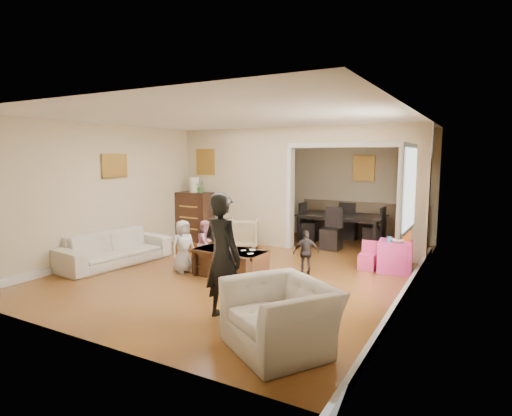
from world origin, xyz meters
The scene contains 27 objects.
floor centered at (0.00, 0.00, 0.00)m, with size 7.00×7.00×0.00m, color #9B5728.
partition_left centered at (-1.38, 1.80, 1.30)m, with size 2.75×0.18×2.60m, color beige.
partition_right centered at (2.48, 1.80, 1.30)m, with size 0.55×0.18×2.60m, color beige.
partition_header centered at (1.10, 1.80, 2.42)m, with size 2.22×0.18×0.35m, color beige.
window_pane centered at (2.73, -0.40, 1.55)m, with size 0.03×0.95×1.10m, color white.
framed_art_partition centered at (-2.20, 1.70, 1.85)m, with size 0.45×0.03×0.55m, color brown.
framed_art_sofa_wall centered at (-2.71, -0.60, 1.80)m, with size 0.03×0.55×0.40m, color brown.
framed_art_alcove centered at (1.10, 3.44, 1.70)m, with size 0.45×0.03×0.55m, color brown.
sofa centered at (-2.28, -1.07, 0.30)m, with size 2.06×0.80×0.60m, color beige.
armchair_back centered at (-0.97, 1.37, 0.32)m, with size 0.68×0.70×0.64m, color tan.
armchair_front centered at (1.87, -2.66, 0.35)m, with size 1.07×0.93×0.70m, color beige.
dresser centered at (-2.34, 1.44, 0.57)m, with size 0.83×0.47×1.14m, color #33180F.
table_lamp centered at (-2.34, 1.44, 1.32)m, with size 0.22×0.22×0.36m, color #FFF5CF.
potted_plant centered at (-2.14, 1.44, 1.28)m, with size 0.25×0.21×0.28m, color #417433.
coffee_table centered at (0.01, -0.71, 0.22)m, with size 1.20×0.60×0.45m, color #3D2313.
coffee_cup centered at (0.11, -0.76, 0.49)m, with size 0.09×0.09×0.09m, color white.
play_table centered at (2.34, 0.94, 0.27)m, with size 0.55×0.55×0.53m, color #FF43AE.
cereal_box centered at (2.46, 1.04, 0.68)m, with size 0.20×0.07×0.30m, color yellow.
cyan_cup centered at (2.24, 0.89, 0.57)m, with size 0.08×0.08×0.08m, color #29A6D0.
toy_block centered at (2.22, 1.06, 0.56)m, with size 0.08×0.06×0.05m, color red.
play_bowl centered at (2.39, 0.82, 0.56)m, with size 0.22×0.22×0.05m, color silver.
dining_table centered at (0.81, 2.70, 0.33)m, with size 1.90×1.06×0.67m, color black.
adult_person centered at (0.90, -2.26, 0.78)m, with size 0.57×0.37×1.56m, color black.
child_kneel_a centered at (-0.84, -0.86, 0.45)m, with size 0.44×0.29×0.90m, color silver.
child_kneel_b centered at (-0.69, -0.41, 0.43)m, with size 0.41×0.32×0.85m, color pink.
child_toddler centered at (1.06, 0.04, 0.38)m, with size 0.44×0.18×0.75m, color black.
craft_papers centered at (0.09, -0.64, 0.45)m, with size 0.81×0.41×0.00m.
Camera 1 is at (3.65, -6.37, 1.99)m, focal length 29.22 mm.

